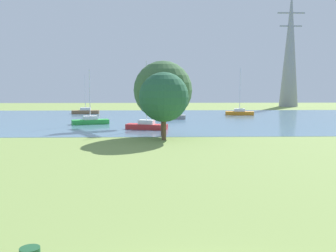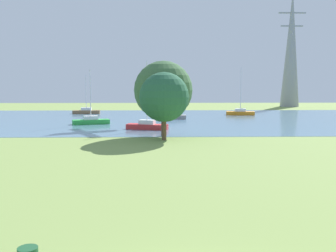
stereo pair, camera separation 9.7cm
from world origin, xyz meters
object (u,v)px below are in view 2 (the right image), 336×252
at_px(sailboat_red, 147,125).
at_px(electricity_pylon, 291,48).
at_px(sailboat_gray, 170,116).
at_px(tree_mid_shore, 164,97).
at_px(sailboat_brown, 86,111).
at_px(sailboat_orange, 240,112).
at_px(sailboat_green, 91,121).
at_px(tree_west_near, 163,90).

relative_size(sailboat_red, electricity_pylon, 0.29).
bearing_deg(sailboat_gray, tree_mid_shore, -93.36).
relative_size(sailboat_brown, sailboat_orange, 0.85).
xyz_separation_m(sailboat_gray, sailboat_green, (-10.79, -7.43, -0.01)).
relative_size(sailboat_orange, sailboat_green, 1.12).
height_order(sailboat_green, electricity_pylon, electricity_pylon).
height_order(sailboat_red, tree_west_near, sailboat_red).
relative_size(tree_west_near, tree_mid_shore, 1.19).
relative_size(tree_west_near, electricity_pylon, 0.28).
bearing_deg(tree_mid_shore, sailboat_green, 122.58).
bearing_deg(sailboat_brown, sailboat_gray, -36.90).
distance_m(sailboat_orange, electricity_pylon, 33.49).
bearing_deg(electricity_pylon, sailboat_red, -125.12).
bearing_deg(sailboat_orange, tree_mid_shore, -114.66).
xyz_separation_m(sailboat_orange, sailboat_green, (-23.08, -14.79, -0.01)).
distance_m(sailboat_orange, tree_mid_shore, 32.79).
distance_m(sailboat_red, sailboat_orange, 26.01).
bearing_deg(sailboat_gray, tree_west_near, -93.96).
distance_m(sailboat_brown, sailboat_green, 18.96).
bearing_deg(sailboat_red, sailboat_orange, 53.53).
height_order(sailboat_red, sailboat_orange, sailboat_orange).
relative_size(sailboat_gray, sailboat_green, 1.08).
bearing_deg(tree_west_near, sailboat_orange, 62.96).
bearing_deg(sailboat_green, sailboat_brown, 102.20).
bearing_deg(sailboat_orange, sailboat_gray, -149.08).
bearing_deg(tree_mid_shore, sailboat_gray, 86.64).
bearing_deg(electricity_pylon, sailboat_orange, -123.98).
height_order(sailboat_gray, sailboat_brown, sailboat_gray).
bearing_deg(tree_mid_shore, sailboat_red, 102.07).
bearing_deg(sailboat_orange, tree_west_near, -117.04).
bearing_deg(tree_west_near, electricity_pylon, 59.44).
relative_size(sailboat_gray, tree_mid_shore, 1.22).
bearing_deg(sailboat_brown, sailboat_orange, -7.87).
height_order(sailboat_gray, electricity_pylon, electricity_pylon).
distance_m(sailboat_green, electricity_pylon, 58.50).
relative_size(sailboat_orange, tree_west_near, 1.06).
bearing_deg(electricity_pylon, tree_west_near, -120.56).
height_order(sailboat_gray, tree_west_near, sailboat_gray).
relative_size(sailboat_orange, tree_mid_shore, 1.26).
relative_size(sailboat_gray, tree_west_near, 1.02).
distance_m(sailboat_red, sailboat_green, 9.78).
height_order(tree_west_near, tree_mid_shore, tree_west_near).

